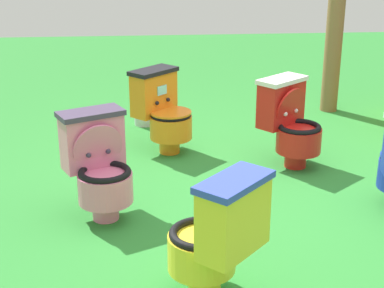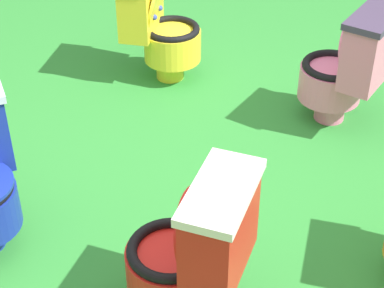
{
  "view_description": "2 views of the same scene",
  "coord_description": "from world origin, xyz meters",
  "px_view_note": "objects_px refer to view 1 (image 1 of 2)",
  "views": [
    {
      "loc": [
        3.95,
        -0.8,
        1.89
      ],
      "look_at": [
        0.2,
        -0.49,
        0.51
      ],
      "focal_mm": 55.61,
      "sensor_mm": 36.0,
      "label": 1
    },
    {
      "loc": [
        -2.19,
        1.34,
        2.21
      ],
      "look_at": [
        -0.08,
        0.08,
        0.43
      ],
      "focal_mm": 61.8,
      "sensor_mm": 36.0,
      "label": 2
    }
  ],
  "objects_px": {
    "toilet_red": "(290,122)",
    "toilet_yellow": "(216,235)",
    "toilet_pink": "(99,165)",
    "wooden_post": "(334,35)",
    "lemon_bucket": "(145,113)",
    "toilet_orange": "(163,111)"
  },
  "relations": [
    {
      "from": "toilet_pink",
      "to": "toilet_red",
      "type": "bearing_deg",
      "value": -177.33
    },
    {
      "from": "toilet_red",
      "to": "lemon_bucket",
      "type": "height_order",
      "value": "toilet_red"
    },
    {
      "from": "toilet_pink",
      "to": "wooden_post",
      "type": "bearing_deg",
      "value": -160.51
    },
    {
      "from": "toilet_yellow",
      "to": "lemon_bucket",
      "type": "bearing_deg",
      "value": 49.37
    },
    {
      "from": "toilet_pink",
      "to": "toilet_orange",
      "type": "height_order",
      "value": "same"
    },
    {
      "from": "lemon_bucket",
      "to": "toilet_pink",
      "type": "bearing_deg",
      "value": -9.32
    },
    {
      "from": "toilet_orange",
      "to": "toilet_pink",
      "type": "bearing_deg",
      "value": 23.9
    },
    {
      "from": "toilet_red",
      "to": "toilet_pink",
      "type": "height_order",
      "value": "same"
    },
    {
      "from": "toilet_yellow",
      "to": "wooden_post",
      "type": "distance_m",
      "value": 3.76
    },
    {
      "from": "toilet_red",
      "to": "toilet_pink",
      "type": "bearing_deg",
      "value": -11.05
    },
    {
      "from": "toilet_pink",
      "to": "wooden_post",
      "type": "distance_m",
      "value": 3.3
    },
    {
      "from": "toilet_orange",
      "to": "toilet_red",
      "type": "bearing_deg",
      "value": 113.69
    },
    {
      "from": "toilet_red",
      "to": "toilet_yellow",
      "type": "height_order",
      "value": "same"
    },
    {
      "from": "toilet_red",
      "to": "toilet_yellow",
      "type": "relative_size",
      "value": 1.0
    },
    {
      "from": "toilet_yellow",
      "to": "toilet_pink",
      "type": "distance_m",
      "value": 1.24
    },
    {
      "from": "toilet_orange",
      "to": "lemon_bucket",
      "type": "bearing_deg",
      "value": -123.11
    },
    {
      "from": "toilet_pink",
      "to": "toilet_orange",
      "type": "bearing_deg",
      "value": -136.91
    },
    {
      "from": "toilet_orange",
      "to": "lemon_bucket",
      "type": "distance_m",
      "value": 0.82
    },
    {
      "from": "toilet_yellow",
      "to": "wooden_post",
      "type": "height_order",
      "value": "wooden_post"
    },
    {
      "from": "toilet_yellow",
      "to": "lemon_bucket",
      "type": "relative_size",
      "value": 2.63
    },
    {
      "from": "toilet_red",
      "to": "lemon_bucket",
      "type": "distance_m",
      "value": 1.69
    },
    {
      "from": "toilet_orange",
      "to": "toilet_yellow",
      "type": "bearing_deg",
      "value": 50.2
    }
  ]
}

